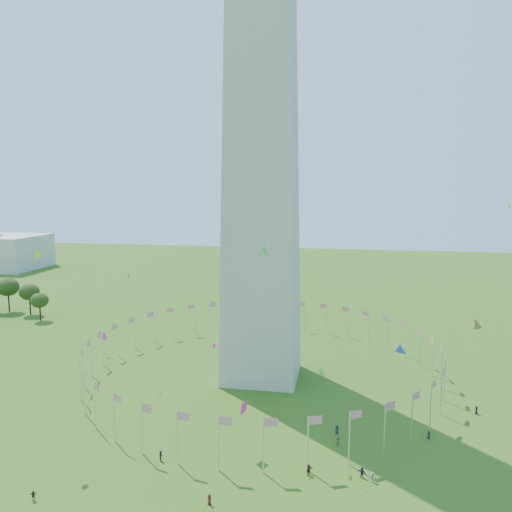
% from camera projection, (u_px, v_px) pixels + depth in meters
% --- Properties ---
extents(ground, '(600.00, 600.00, 0.00)m').
position_uv_depth(ground, '(201.00, 511.00, 68.25)').
color(ground, '#2E5313').
rests_on(ground, ground).
extents(flag_ring, '(80.24, 80.24, 9.00)m').
position_uv_depth(flag_ring, '(262.00, 358.00, 116.36)').
color(flag_ring, silver).
rests_on(flag_ring, ground).
extents(kites_aloft, '(95.97, 70.75, 37.09)m').
position_uv_depth(kites_aloft, '(322.00, 329.00, 85.72)').
color(kites_aloft, blue).
rests_on(kites_aloft, ground).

